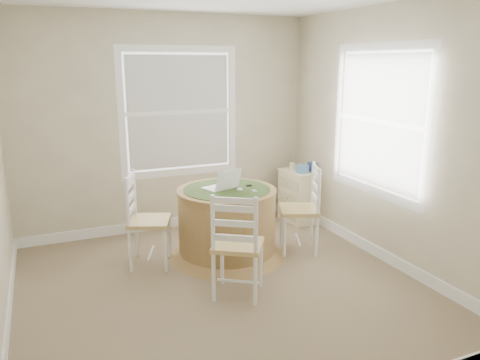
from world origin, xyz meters
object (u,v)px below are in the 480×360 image
laptop (222,186)px  corner_chest (299,196)px  chair_right (299,209)px  chair_left (149,221)px  chair_near (238,245)px  round_table (227,220)px

laptop → corner_chest: laptop is taller
chair_right → laptop: (-0.82, 0.21, 0.30)m
chair_left → chair_near: same height
chair_near → corner_chest: (1.52, 1.53, -0.13)m
chair_right → laptop: 0.90m
round_table → chair_right: 0.80m
round_table → chair_near: size_ratio=1.29×
chair_near → laptop: (0.19, 0.88, 0.30)m
laptop → corner_chest: (1.33, 0.65, -0.44)m
corner_chest → chair_right: bearing=-125.9°
round_table → corner_chest: (1.29, 0.69, -0.07)m
chair_right → laptop: bearing=-81.5°
round_table → chair_right: size_ratio=1.29×
chair_left → laptop: bearing=-73.6°
chair_right → laptop: size_ratio=2.36×
chair_right → corner_chest: 1.01m
round_table → corner_chest: size_ratio=1.80×
chair_near → laptop: laptop is taller
chair_left → chair_near: bearing=-127.3°
chair_right → chair_near: bearing=-33.7°
chair_left → chair_near: (0.58, -0.94, 0.00)m
round_table → laptop: bearing=142.6°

